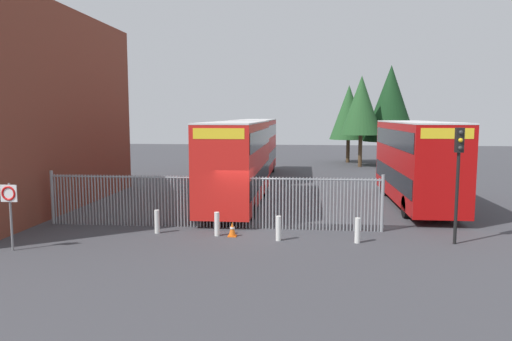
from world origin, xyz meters
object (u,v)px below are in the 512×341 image
object	(u,v)px
bollard_far_right	(357,230)
bollard_near_right	(278,228)
bollard_center_front	(217,224)
traffic_cone_by_gate	(232,229)
traffic_light_kerbside	(458,164)
double_decker_bus_behind_fence_left	(237,160)
bollard_near_left	(157,222)
double_decker_bus_near_gate	(416,160)
speed_limit_sign_post	(9,201)
double_decker_bus_behind_fence_right	(256,145)

from	to	relation	value
bollard_far_right	bollard_near_right	bearing A→B (deg)	179.33
bollard_center_front	bollard_near_right	distance (m)	2.51
traffic_cone_by_gate	traffic_light_kerbside	size ratio (longest dim) A/B	0.14
double_decker_bus_behind_fence_left	bollard_center_front	size ratio (longest dim) A/B	11.38
bollard_near_left	bollard_near_right	bearing A→B (deg)	-7.63
double_decker_bus_near_gate	bollard_center_front	bearing A→B (deg)	-140.83
double_decker_bus_behind_fence_left	speed_limit_sign_post	xyz separation A→B (m)	(-6.70, -9.21, -0.65)
speed_limit_sign_post	traffic_light_kerbside	bearing A→B (deg)	9.10
double_decker_bus_behind_fence_left	bollard_far_right	bearing A→B (deg)	-51.50
double_decker_bus_behind_fence_right	bollard_center_front	bearing A→B (deg)	-88.79
speed_limit_sign_post	bollard_far_right	bearing A→B (deg)	10.73
double_decker_bus_behind_fence_left	double_decker_bus_behind_fence_right	bearing A→B (deg)	91.44
bollard_center_front	bollard_near_left	bearing A→B (deg)	175.97
bollard_center_front	bollard_near_right	bearing A→B (deg)	-11.21
double_decker_bus_behind_fence_right	traffic_cone_by_gate	size ratio (longest dim) A/B	18.32
bollard_near_right	double_decker_bus_behind_fence_right	bearing A→B (deg)	98.48
double_decker_bus_behind_fence_right	traffic_cone_by_gate	xyz separation A→B (m)	(1.01, -18.66, -2.13)
bollard_near_left	bollard_center_front	bearing A→B (deg)	-4.03
bollard_far_right	speed_limit_sign_post	size ratio (longest dim) A/B	0.40
traffic_cone_by_gate	traffic_light_kerbside	world-z (taller)	traffic_light_kerbside
bollard_near_left	bollard_center_front	xyz separation A→B (m)	(2.49, -0.18, 0.00)
double_decker_bus_near_gate	double_decker_bus_behind_fence_left	distance (m)	9.39
bollard_far_right	speed_limit_sign_post	world-z (taller)	speed_limit_sign_post
bollard_far_right	traffic_cone_by_gate	bearing A→B (deg)	174.23
bollard_far_right	bollard_near_left	bearing A→B (deg)	174.96
bollard_far_right	speed_limit_sign_post	distance (m)	12.48
bollard_near_left	speed_limit_sign_post	distance (m)	5.41
bollard_center_front	speed_limit_sign_post	distance (m)	7.47
double_decker_bus_behind_fence_right	double_decker_bus_behind_fence_left	bearing A→B (deg)	-88.56
speed_limit_sign_post	bollard_near_left	bearing A→B (deg)	34.95
bollard_far_right	speed_limit_sign_post	bearing A→B (deg)	-169.27
speed_limit_sign_post	traffic_light_kerbside	size ratio (longest dim) A/B	0.56
bollard_near_right	traffic_cone_by_gate	size ratio (longest dim) A/B	1.61
bollard_near_right	bollard_near_left	bearing A→B (deg)	172.37
speed_limit_sign_post	traffic_light_kerbside	world-z (taller)	traffic_light_kerbside
bollard_near_left	speed_limit_sign_post	size ratio (longest dim) A/B	0.40
double_decker_bus_behind_fence_right	bollard_center_front	xyz separation A→B (m)	(0.39, -18.63, -1.95)
double_decker_bus_behind_fence_right	bollard_near_right	bearing A→B (deg)	-81.52
double_decker_bus_behind_fence_right	bollard_far_right	distance (m)	20.10
bollard_center_front	traffic_cone_by_gate	size ratio (longest dim) A/B	1.61
double_decker_bus_behind_fence_right	traffic_cone_by_gate	bearing A→B (deg)	-86.91
double_decker_bus_near_gate	bollard_near_left	distance (m)	13.97
bollard_center_front	speed_limit_sign_post	xyz separation A→B (m)	(-6.79, -2.83, 1.30)
double_decker_bus_behind_fence_right	double_decker_bus_near_gate	bearing A→B (deg)	-49.07
bollard_near_right	bollard_far_right	bearing A→B (deg)	-0.67
double_decker_bus_behind_fence_right	traffic_light_kerbside	xyz separation A→B (m)	(9.38, -18.93, 0.56)
double_decker_bus_near_gate	bollard_far_right	size ratio (longest dim) A/B	11.38
double_decker_bus_behind_fence_left	bollard_far_right	distance (m)	9.03
bollard_near_left	speed_limit_sign_post	xyz separation A→B (m)	(-4.30, -3.01, 1.30)
double_decker_bus_behind_fence_right	bollard_far_right	bearing A→B (deg)	-73.15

